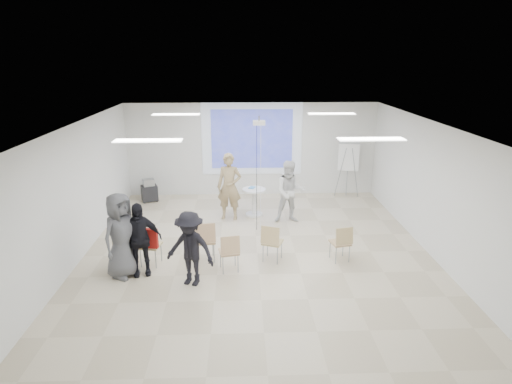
{
  "coord_description": "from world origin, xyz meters",
  "views": [
    {
      "loc": [
        -0.35,
        -9.05,
        4.42
      ],
      "look_at": [
        0.0,
        0.8,
        1.25
      ],
      "focal_mm": 30.0,
      "sensor_mm": 36.0,
      "label": 1
    }
  ],
  "objects_px": {
    "player_left": "(229,182)",
    "chair_left_inner": "(205,238)",
    "audience_left": "(138,234)",
    "chair_right_inner": "(272,240)",
    "player_right": "(290,189)",
    "chair_left_mid": "(149,244)",
    "flipchart_easel": "(349,157)",
    "chair_far_left": "(123,247)",
    "audience_outer": "(121,231)",
    "av_cart": "(149,191)",
    "pedestal_table": "(254,200)",
    "audience_mid": "(190,244)",
    "laptop": "(205,239)",
    "chair_right_far": "(342,241)",
    "chair_center": "(230,250)"
  },
  "relations": [
    {
      "from": "player_left",
      "to": "chair_left_inner",
      "type": "xyz_separation_m",
      "value": [
        -0.48,
        -2.64,
        -0.5
      ]
    },
    {
      "from": "audience_left",
      "to": "chair_right_inner",
      "type": "bearing_deg",
      "value": -4.12
    },
    {
      "from": "player_right",
      "to": "chair_left_inner",
      "type": "xyz_separation_m",
      "value": [
        -2.14,
        -2.35,
        -0.39
      ]
    },
    {
      "from": "chair_left_mid",
      "to": "flipchart_easel",
      "type": "relative_size",
      "value": 0.5
    },
    {
      "from": "chair_far_left",
      "to": "audience_outer",
      "type": "relative_size",
      "value": 0.45
    },
    {
      "from": "av_cart",
      "to": "player_right",
      "type": "bearing_deg",
      "value": -44.98
    },
    {
      "from": "pedestal_table",
      "to": "player_right",
      "type": "relative_size",
      "value": 0.45
    },
    {
      "from": "pedestal_table",
      "to": "audience_left",
      "type": "height_order",
      "value": "audience_left"
    },
    {
      "from": "av_cart",
      "to": "audience_mid",
      "type": "bearing_deg",
      "value": -90.97
    },
    {
      "from": "chair_left_mid",
      "to": "chair_right_inner",
      "type": "bearing_deg",
      "value": 12.75
    },
    {
      "from": "chair_left_mid",
      "to": "laptop",
      "type": "height_order",
      "value": "chair_left_mid"
    },
    {
      "from": "laptop",
      "to": "flipchart_easel",
      "type": "relative_size",
      "value": 0.2
    },
    {
      "from": "chair_left_inner",
      "to": "chair_right_far",
      "type": "height_order",
      "value": "chair_left_inner"
    },
    {
      "from": "chair_left_inner",
      "to": "audience_outer",
      "type": "relative_size",
      "value": 0.47
    },
    {
      "from": "chair_right_far",
      "to": "av_cart",
      "type": "distance_m",
      "value": 6.71
    },
    {
      "from": "pedestal_table",
      "to": "audience_left",
      "type": "distance_m",
      "value": 4.22
    },
    {
      "from": "pedestal_table",
      "to": "av_cart",
      "type": "height_order",
      "value": "pedestal_table"
    },
    {
      "from": "chair_right_inner",
      "to": "audience_left",
      "type": "relative_size",
      "value": 0.49
    },
    {
      "from": "audience_outer",
      "to": "player_left",
      "type": "bearing_deg",
      "value": -0.21
    },
    {
      "from": "player_right",
      "to": "av_cart",
      "type": "relative_size",
      "value": 2.66
    },
    {
      "from": "pedestal_table",
      "to": "laptop",
      "type": "bearing_deg",
      "value": -113.18
    },
    {
      "from": "player_left",
      "to": "audience_left",
      "type": "distance_m",
      "value": 3.64
    },
    {
      "from": "player_left",
      "to": "audience_mid",
      "type": "height_order",
      "value": "player_left"
    },
    {
      "from": "chair_right_inner",
      "to": "chair_far_left",
      "type": "bearing_deg",
      "value": -154.14
    },
    {
      "from": "player_left",
      "to": "player_right",
      "type": "relative_size",
      "value": 1.11
    },
    {
      "from": "pedestal_table",
      "to": "chair_left_mid",
      "type": "xyz_separation_m",
      "value": [
        -2.38,
        -3.02,
        0.08
      ]
    },
    {
      "from": "laptop",
      "to": "av_cart",
      "type": "xyz_separation_m",
      "value": [
        -2.08,
        4.15,
        -0.18
      ]
    },
    {
      "from": "audience_mid",
      "to": "audience_outer",
      "type": "xyz_separation_m",
      "value": [
        -1.44,
        0.41,
        0.14
      ]
    },
    {
      "from": "pedestal_table",
      "to": "chair_center",
      "type": "xyz_separation_m",
      "value": [
        -0.62,
        -3.35,
        0.05
      ]
    },
    {
      "from": "player_left",
      "to": "chair_center",
      "type": "distance_m",
      "value": 3.18
    },
    {
      "from": "chair_left_inner",
      "to": "flipchart_easel",
      "type": "distance_m",
      "value": 6.22
    },
    {
      "from": "chair_far_left",
      "to": "laptop",
      "type": "height_order",
      "value": "chair_far_left"
    },
    {
      "from": "chair_center",
      "to": "audience_left",
      "type": "xyz_separation_m",
      "value": [
        -1.87,
        -0.03,
        0.4
      ]
    },
    {
      "from": "chair_left_inner",
      "to": "laptop",
      "type": "xyz_separation_m",
      "value": [
        -0.01,
        0.1,
        -0.05
      ]
    },
    {
      "from": "player_right",
      "to": "flipchart_easel",
      "type": "relative_size",
      "value": 1.07
    },
    {
      "from": "chair_right_inner",
      "to": "chair_left_inner",
      "type": "bearing_deg",
      "value": -161.15
    },
    {
      "from": "chair_far_left",
      "to": "chair_left_inner",
      "type": "height_order",
      "value": "chair_left_inner"
    },
    {
      "from": "chair_right_far",
      "to": "player_left",
      "type": "bearing_deg",
      "value": 120.41
    },
    {
      "from": "laptop",
      "to": "audience_outer",
      "type": "relative_size",
      "value": 0.17
    },
    {
      "from": "pedestal_table",
      "to": "laptop",
      "type": "height_order",
      "value": "pedestal_table"
    },
    {
      "from": "audience_left",
      "to": "audience_outer",
      "type": "height_order",
      "value": "audience_outer"
    },
    {
      "from": "chair_far_left",
      "to": "chair_center",
      "type": "relative_size",
      "value": 1.07
    },
    {
      "from": "chair_right_far",
      "to": "audience_outer",
      "type": "bearing_deg",
      "value": 173.23
    },
    {
      "from": "pedestal_table",
      "to": "chair_right_far",
      "type": "bearing_deg",
      "value": -58.12
    },
    {
      "from": "pedestal_table",
      "to": "audience_outer",
      "type": "distance_m",
      "value": 4.47
    },
    {
      "from": "chair_left_mid",
      "to": "audience_left",
      "type": "relative_size",
      "value": 0.49
    },
    {
      "from": "chair_left_mid",
      "to": "audience_outer",
      "type": "height_order",
      "value": "audience_outer"
    },
    {
      "from": "player_right",
      "to": "audience_outer",
      "type": "distance_m",
      "value": 4.78
    },
    {
      "from": "chair_right_far",
      "to": "flipchart_easel",
      "type": "bearing_deg",
      "value": 62.81
    },
    {
      "from": "av_cart",
      "to": "pedestal_table",
      "type": "bearing_deg",
      "value": -43.79
    }
  ]
}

